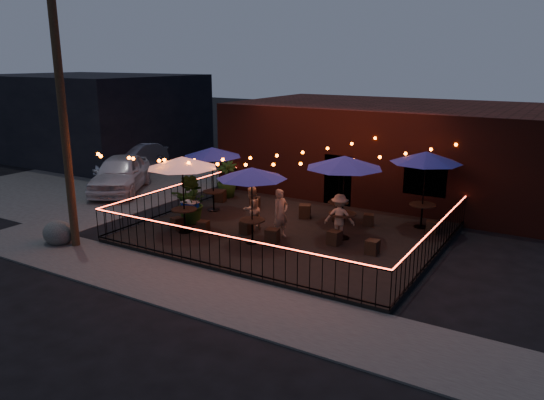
{
  "coord_description": "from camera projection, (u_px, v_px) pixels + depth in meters",
  "views": [
    {
      "loc": [
        8.55,
        -13.27,
        5.94
      ],
      "look_at": [
        -1.0,
        2.52,
        1.01
      ],
      "focal_mm": 35.0,
      "sensor_mm": 36.0,
      "label": 1
    }
  ],
  "objects": [
    {
      "name": "bistro_chair_1",
      "position": [
        203.0,
        227.0,
        18.13
      ],
      "size": [
        0.43,
        0.43,
        0.42
      ],
      "primitive_type": "cube",
      "rotation": [
        0.0,
        0.0,
        3.36
      ],
      "color": "black",
      "rests_on": "patio"
    },
    {
      "name": "cafe_table_4",
      "position": [
        344.0,
        163.0,
        16.99
      ],
      "size": [
        2.61,
        2.61,
        2.78
      ],
      "rotation": [
        0.0,
        0.0,
        0.03
      ],
      "color": "black",
      "rests_on": "patio"
    },
    {
      "name": "boulder",
      "position": [
        58.0,
        233.0,
        17.43
      ],
      "size": [
        1.16,
        1.05,
        0.77
      ],
      "primitive_type": "ellipsoid",
      "rotation": [
        0.0,
        0.0,
        0.25
      ],
      "color": "#42423D",
      "rests_on": "ground"
    },
    {
      "name": "festoon_lights",
      "position": [
        259.0,
        162.0,
        18.03
      ],
      "size": [
        10.02,
        8.72,
        1.32
      ],
      "color": "#FF4801",
      "rests_on": "ground"
    },
    {
      "name": "sidewalk",
      "position": [
        192.0,
        289.0,
        14.08
      ],
      "size": [
        18.0,
        2.5,
        0.05
      ],
      "primitive_type": "cube",
      "color": "#423E3D",
      "rests_on": "ground"
    },
    {
      "name": "bistro_chair_2",
      "position": [
        220.0,
        196.0,
        22.13
      ],
      "size": [
        0.52,
        0.52,
        0.49
      ],
      "primitive_type": "cube",
      "rotation": [
        0.0,
        0.0,
        0.28
      ],
      "color": "black",
      "rests_on": "patio"
    },
    {
      "name": "ground",
      "position": [
        258.0,
        252.0,
        16.77
      ],
      "size": [
        110.0,
        110.0,
        0.0
      ],
      "primitive_type": "plane",
      "color": "black",
      "rests_on": "ground"
    },
    {
      "name": "cafe_table_1",
      "position": [
        212.0,
        153.0,
        20.29
      ],
      "size": [
        2.83,
        2.83,
        2.51
      ],
      "rotation": [
        0.0,
        0.0,
        0.29
      ],
      "color": "black",
      "rests_on": "patio"
    },
    {
      "name": "fence_right",
      "position": [
        435.0,
        242.0,
        15.76
      ],
      "size": [
        0.04,
        8.0,
        1.04
      ],
      "rotation": [
        0.0,
        0.0,
        1.57
      ],
      "color": "black",
      "rests_on": "patio"
    },
    {
      "name": "cafe_table_3",
      "position": [
        340.0,
        164.0,
        18.94
      ],
      "size": [
        2.75,
        2.75,
        2.33
      ],
      "rotation": [
        0.0,
        0.0,
        0.39
      ],
      "color": "black",
      "rests_on": "patio"
    },
    {
      "name": "bistro_chair_3",
      "position": [
        255.0,
        203.0,
        21.05
      ],
      "size": [
        0.52,
        0.52,
        0.46
      ],
      "primitive_type": "cube",
      "rotation": [
        0.0,
        0.0,
        3.57
      ],
      "color": "black",
      "rests_on": "patio"
    },
    {
      "name": "bistro_chair_10",
      "position": [
        369.0,
        220.0,
        18.94
      ],
      "size": [
        0.44,
        0.44,
        0.42
      ],
      "primitive_type": "cube",
      "rotation": [
        0.0,
        0.0,
        0.29
      ],
      "color": "black",
      "rests_on": "patio"
    },
    {
      "name": "bistro_chair_0",
      "position": [
        177.0,
        223.0,
        18.59
      ],
      "size": [
        0.42,
        0.42,
        0.4
      ],
      "primitive_type": "cube",
      "rotation": [
        0.0,
        0.0,
        -0.28
      ],
      "color": "black",
      "rests_on": "patio"
    },
    {
      "name": "potted_shrub_c",
      "position": [
        227.0,
        179.0,
        22.73
      ],
      "size": [
        1.08,
        1.08,
        1.55
      ],
      "primitive_type": "imported",
      "rotation": [
        0.0,
        0.0,
        0.28
      ],
      "color": "#0C370E",
      "rests_on": "patio"
    },
    {
      "name": "car_silver",
      "position": [
        133.0,
        158.0,
        28.41
      ],
      "size": [
        2.52,
        4.93,
        1.55
      ],
      "primitive_type": "imported",
      "rotation": [
        0.0,
        0.0,
        0.2
      ],
      "color": "#929198",
      "rests_on": "ground"
    },
    {
      "name": "potted_shrub_a",
      "position": [
        192.0,
        203.0,
        19.13
      ],
      "size": [
        1.62,
        1.49,
        1.52
      ],
      "primitive_type": "imported",
      "rotation": [
        0.0,
        0.0,
        0.25
      ],
      "color": "#163A11",
      "rests_on": "patio"
    },
    {
      "name": "cafe_table_5",
      "position": [
        426.0,
        158.0,
        18.16
      ],
      "size": [
        2.93,
        2.93,
        2.72
      ],
      "rotation": [
        0.0,
        0.0,
        0.21
      ],
      "color": "black",
      "rests_on": "patio"
    },
    {
      "name": "bistro_chair_6",
      "position": [
        305.0,
        211.0,
        19.86
      ],
      "size": [
        0.56,
        0.56,
        0.5
      ],
      "primitive_type": "cube",
      "rotation": [
        0.0,
        0.0,
        0.42
      ],
      "color": "black",
      "rests_on": "patio"
    },
    {
      "name": "patron_c",
      "position": [
        339.0,
        217.0,
        17.36
      ],
      "size": [
        1.12,
        0.84,
        1.54
      ],
      "primitive_type": "imported",
      "rotation": [
        0.0,
        0.0,
        3.44
      ],
      "color": "#CDAA88",
      "rests_on": "patio"
    },
    {
      "name": "utility_pole",
      "position": [
        64.0,
        124.0,
        16.29
      ],
      "size": [
        0.26,
        0.26,
        8.0
      ],
      "primitive_type": "cylinder",
      "color": "#392517",
      "rests_on": "ground"
    },
    {
      "name": "patron_a",
      "position": [
        281.0,
        214.0,
        17.54
      ],
      "size": [
        0.56,
        0.69,
        1.65
      ],
      "primitive_type": "imported",
      "rotation": [
        0.0,
        0.0,
        1.26
      ],
      "color": "tan",
      "rests_on": "patio"
    },
    {
      "name": "potted_shrub_b",
      "position": [
        189.0,
        193.0,
        20.49
      ],
      "size": [
        0.9,
        0.76,
        1.53
      ],
      "primitive_type": "imported",
      "rotation": [
        0.0,
        0.0,
        0.1
      ],
      "color": "#0E3410",
      "rests_on": "patio"
    },
    {
      "name": "parking_lot",
      "position": [
        97.0,
        183.0,
        26.08
      ],
      "size": [
        11.0,
        12.0,
        0.02
      ],
      "primitive_type": "cube",
      "color": "#423E3D",
      "rests_on": "ground"
    },
    {
      "name": "patio",
      "position": [
        289.0,
        233.0,
        18.41
      ],
      "size": [
        10.0,
        8.0,
        0.15
      ],
      "primitive_type": "cube",
      "color": "black",
      "rests_on": "ground"
    },
    {
      "name": "cafe_table_2",
      "position": [
        252.0,
        174.0,
        16.64
      ],
      "size": [
        2.81,
        2.81,
        2.49
      ],
      "rotation": [
        0.0,
        0.0,
        -0.29
      ],
      "color": "black",
      "rests_on": "patio"
    },
    {
      "name": "patron_b",
      "position": [
        251.0,
        209.0,
        18.33
      ],
      "size": [
        0.69,
        0.83,
        1.54
      ],
      "primitive_type": "imported",
      "rotation": [
        0.0,
        0.0,
        -1.72
      ],
      "color": "beige",
      "rests_on": "patio"
    },
    {
      "name": "bistro_chair_9",
      "position": [
        372.0,
        247.0,
        16.18
      ],
      "size": [
        0.39,
        0.39,
        0.44
      ],
      "primitive_type": "cube",
      "rotation": [
        0.0,
        0.0,
        3.1
      ],
      "color": "black",
      "rests_on": "patio"
    },
    {
      "name": "car_white",
      "position": [
        120.0,
        174.0,
        24.28
      ],
      "size": [
        4.25,
        5.25,
        1.68
      ],
      "primitive_type": "imported",
      "rotation": [
        0.0,
        0.0,
        0.54
      ],
      "color": "silver",
      "rests_on": "ground"
    },
    {
      "name": "cafe_table_0",
      "position": [
        182.0,
        163.0,
        17.67
      ],
      "size": [
        3.01,
        3.01,
        2.64
      ],
      "rotation": [
        0.0,
        0.0,
        0.31
      ],
      "color": "black",
      "rests_on": "patio"
    },
    {
      "name": "background_building",
      "position": [
        90.0,
        116.0,
        32.57
      ],
      "size": [
        12.0,
        9.0,
        5.0
      ],
      "primitive_type": "cube",
      "color": "black",
      "rests_on": "ground"
    },
    {
      "name": "bistro_chair_5",
      "position": [
        272.0,
        236.0,
        17.11
      ],
      "size": [
        0.49,
        0.49,
        0.48
      ],
      "primitive_type": "cube",
      "rotation": [
        0.0,
        0.0,
        3.36
      ],
      "color": "black",
      "rests_on": "patio"
    },
    {
      "name": "cooler",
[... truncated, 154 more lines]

